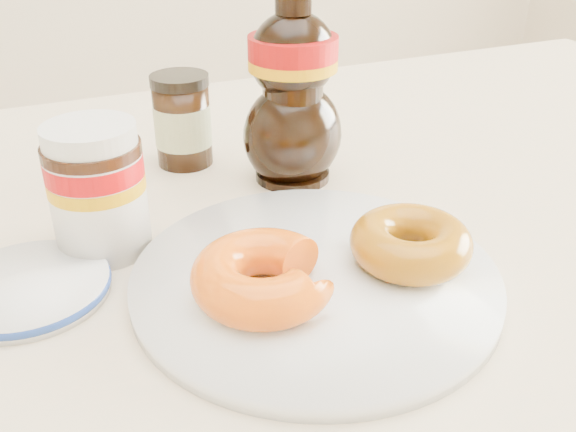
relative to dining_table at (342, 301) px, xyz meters
name	(u,v)px	position (x,y,z in m)	size (l,w,h in m)	color
dining_table	(342,301)	(0.00, 0.00, 0.00)	(1.40, 0.90, 0.75)	beige
plate	(315,278)	(-0.07, -0.07, 0.09)	(0.27, 0.27, 0.01)	white
donut_bitten	(263,276)	(-0.11, -0.09, 0.11)	(0.10, 0.10, 0.03)	orange
donut_whole	(411,243)	(0.01, -0.09, 0.11)	(0.09, 0.09, 0.03)	#8C5709
nutella_jar	(97,184)	(-0.20, 0.05, 0.14)	(0.08, 0.08, 0.11)	white
syrup_bottle	(293,85)	(0.00, 0.11, 0.18)	(0.10, 0.08, 0.19)	black
dark_jar	(183,121)	(-0.09, 0.19, 0.13)	(0.06, 0.06, 0.09)	black
blue_rim_saucer	(28,287)	(-0.26, 0.00, 0.09)	(0.12, 0.12, 0.01)	white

